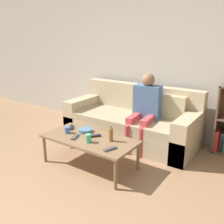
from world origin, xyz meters
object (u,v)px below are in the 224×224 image
person_adult (145,105)px  cup_near (88,138)px  tv_remote_3 (110,149)px  cup_far (67,130)px  snack_bowl (85,130)px  coffee_table (89,140)px  couch (132,123)px  tv_remote_1 (94,136)px  tv_remote_0 (72,127)px  bottle (111,135)px  tv_remote_2 (75,137)px

person_adult → cup_near: 1.14m
cup_near → tv_remote_3: 0.35m
person_adult → cup_far: size_ratio=12.58×
cup_far → snack_bowl: size_ratio=0.47×
coffee_table → tv_remote_3: tv_remote_3 is taller
couch → snack_bowl: (-0.20, -0.94, 0.13)m
tv_remote_1 → tv_remote_0: bearing=-149.7°
coffee_table → bottle: 0.32m
tv_remote_2 → bottle: bottle is taller
tv_remote_3 → couch: bearing=127.7°
cup_near → cup_far: (-0.43, 0.08, -0.01)m
cup_far → tv_remote_1: cup_far is taller
tv_remote_2 → bottle: (0.45, 0.17, 0.08)m
tv_remote_0 → coffee_table: bearing=-59.8°
cup_far → bottle: (0.64, 0.11, 0.04)m
couch → tv_remote_3: 1.28m
tv_remote_3 → snack_bowl: 0.66m
tv_remote_1 → bottle: bearing=40.2°
coffee_table → tv_remote_0: 0.46m
couch → tv_remote_2: bearing=-98.6°
couch → cup_far: 1.18m
tv_remote_3 → bottle: 0.26m
tv_remote_0 → snack_bowl: snack_bowl is taller
tv_remote_1 → snack_bowl: snack_bowl is taller
cup_near → cup_far: bearing=169.8°
tv_remote_0 → tv_remote_2: bearing=-82.5°
tv_remote_0 → tv_remote_3: (0.86, -0.28, 0.00)m
couch → tv_remote_1: size_ratio=13.16×
cup_near → bottle: bottle is taller
cup_near → tv_remote_1: 0.19m
cup_far → tv_remote_2: size_ratio=0.51×
tv_remote_3 → tv_remote_0: bearing=-178.6°
couch → tv_remote_3: bearing=-71.5°
tv_remote_0 → tv_remote_2: 0.37m
snack_bowl → cup_far: bearing=-135.7°
cup_near → tv_remote_0: cup_near is taller
coffee_table → cup_near: bearing=-56.9°
coffee_table → tv_remote_3: (0.42, -0.14, 0.05)m
coffee_table → cup_far: cup_far is taller
couch → tv_remote_0: (-0.46, -0.93, 0.12)m
snack_bowl → bottle: bottle is taller
cup_far → snack_bowl: cup_far is taller
couch → tv_remote_2: 1.19m
cup_near → coffee_table: bearing=123.1°
couch → cup_far: bearing=-108.4°
cup_far → person_adult: bearing=57.8°
tv_remote_3 → bottle: size_ratio=0.85×
person_adult → tv_remote_0: 1.15m
bottle → snack_bowl: bearing=172.8°
person_adult → tv_remote_0: person_adult is taller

